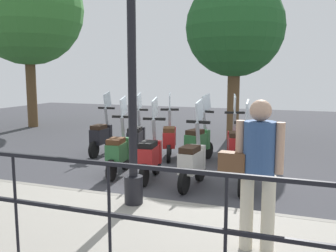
% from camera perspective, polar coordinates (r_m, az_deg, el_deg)
% --- Properties ---
extents(ground_plane, '(28.00, 28.00, 0.00)m').
position_cam_1_polar(ground_plane, '(7.66, 3.03, -7.06)').
color(ground_plane, '#38383D').
extents(promenade_walkway, '(2.20, 20.00, 0.15)m').
position_cam_1_polar(promenade_walkway, '(4.87, -8.29, -15.32)').
color(promenade_walkway, gray).
rests_on(promenade_walkway, ground_plane).
extents(fence_railing, '(0.04, 16.03, 1.07)m').
position_cam_1_polar(fence_railing, '(3.76, -16.23, -9.53)').
color(fence_railing, black).
rests_on(fence_railing, promenade_walkway).
extents(lamp_post_near, '(0.26, 0.90, 4.70)m').
position_cam_1_polar(lamp_post_near, '(5.18, -5.54, 10.79)').
color(lamp_post_near, black).
rests_on(lamp_post_near, promenade_walkway).
extents(pedestrian_with_bag, '(0.34, 0.65, 1.59)m').
position_cam_1_polar(pedestrian_with_bag, '(3.95, 13.36, -5.66)').
color(pedestrian_with_bag, beige).
rests_on(pedestrian_with_bag, promenade_walkway).
extents(tree_large, '(3.99, 3.99, 6.27)m').
position_cam_1_polar(tree_large, '(14.93, -20.64, 16.29)').
color(tree_large, brown).
rests_on(tree_large, ground_plane).
extents(tree_distant, '(2.88, 2.88, 4.76)m').
position_cam_1_polar(tree_distant, '(11.46, 10.17, 14.46)').
color(tree_distant, brown).
rests_on(tree_distant, ground_plane).
extents(scooter_near_0, '(1.23, 0.44, 1.54)m').
position_cam_1_polar(scooter_near_0, '(6.57, 11.55, -5.43)').
color(scooter_near_0, black).
rests_on(scooter_near_0, ground_plane).
extents(scooter_near_1, '(1.23, 0.44, 1.54)m').
position_cam_1_polar(scooter_near_1, '(6.58, 3.76, -5.26)').
color(scooter_near_1, black).
rests_on(scooter_near_1, ground_plane).
extents(scooter_near_2, '(1.23, 0.44, 1.54)m').
position_cam_1_polar(scooter_near_2, '(7.01, -2.71, -4.43)').
color(scooter_near_2, black).
rests_on(scooter_near_2, ground_plane).
extents(scooter_near_3, '(1.23, 0.45, 1.54)m').
position_cam_1_polar(scooter_near_3, '(7.40, -7.54, -3.81)').
color(scooter_near_3, black).
rests_on(scooter_near_3, ground_plane).
extents(scooter_far_0, '(1.21, 0.51, 1.54)m').
position_cam_1_polar(scooter_far_0, '(8.21, 10.13, -2.68)').
color(scooter_far_0, black).
rests_on(scooter_far_0, ground_plane).
extents(scooter_far_1, '(1.21, 0.53, 1.54)m').
position_cam_1_polar(scooter_far_1, '(8.42, 4.63, -2.32)').
color(scooter_far_1, black).
rests_on(scooter_far_1, ground_plane).
extents(scooter_far_2, '(1.19, 0.55, 1.54)m').
position_cam_1_polar(scooter_far_2, '(8.78, 0.20, -1.86)').
color(scooter_far_2, black).
rests_on(scooter_far_2, ground_plane).
extents(scooter_far_3, '(1.22, 0.48, 1.54)m').
position_cam_1_polar(scooter_far_3, '(8.79, -4.83, -1.87)').
color(scooter_far_3, black).
rests_on(scooter_far_3, ground_plane).
extents(scooter_far_4, '(1.23, 0.44, 1.54)m').
position_cam_1_polar(scooter_far_4, '(9.31, -10.06, -1.41)').
color(scooter_far_4, black).
rests_on(scooter_far_4, ground_plane).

